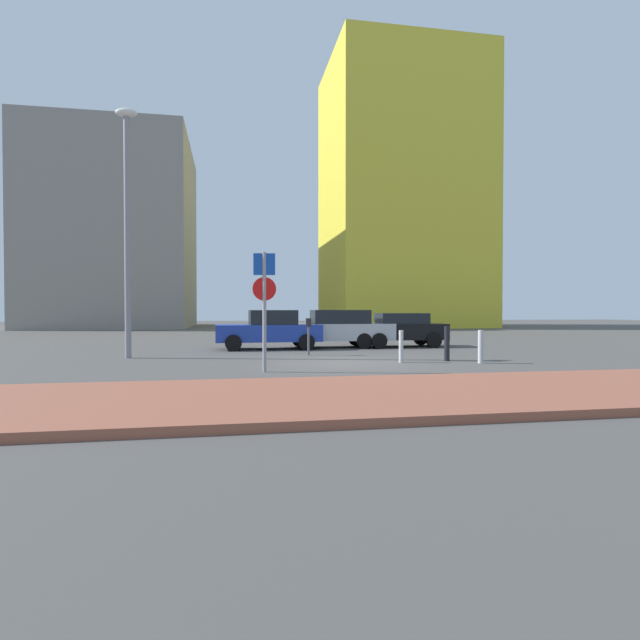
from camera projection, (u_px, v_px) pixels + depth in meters
ground_plane at (346, 363)px, 14.92m from camera, size 120.00×120.00×0.00m
sidewalk_brick at (423, 394)px, 8.96m from camera, size 40.00×4.20×0.14m
parked_car_blue at (269, 329)px, 20.15m from camera, size 4.22×1.98×1.58m
parked_car_silver at (339, 328)px, 21.02m from camera, size 4.58×2.03×1.59m
parked_car_black at (395, 329)px, 21.44m from camera, size 4.47×2.05×1.45m
parking_sign_post at (264, 297)px, 12.65m from camera, size 0.60×0.11×3.05m
parking_meter at (309, 331)px, 17.41m from camera, size 0.18×0.14×1.30m
street_lamp at (127, 214)px, 16.29m from camera, size 0.70×0.36×8.17m
traffic_bollard_near at (447, 344)px, 15.45m from camera, size 0.17×0.17×1.08m
traffic_bollard_mid at (481, 347)px, 14.79m from camera, size 0.16×0.16×0.99m
traffic_bollard_far at (401, 346)px, 15.01m from camera, size 0.13×0.13×0.97m
building_colorful_midrise at (401, 196)px, 48.25m from camera, size 14.07×12.76×25.30m
building_under_construction at (118, 235)px, 46.70m from camera, size 13.28×15.71×17.21m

